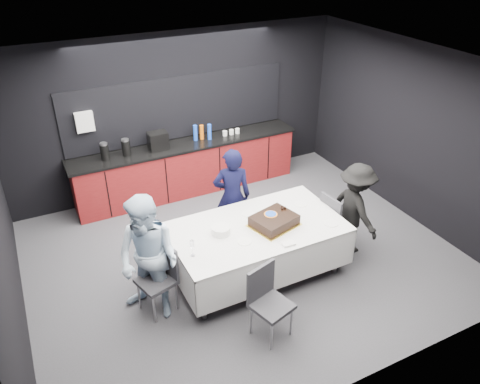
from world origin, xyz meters
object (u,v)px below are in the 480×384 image
at_px(cake_assembly, 274,221).
at_px(person_center, 232,197).
at_px(person_right, 355,209).
at_px(champagne_flute, 192,245).
at_px(plate_stack, 221,230).
at_px(person_left, 149,259).
at_px(chair_left, 161,273).
at_px(party_table, 257,235).
at_px(chair_near, 267,297).
at_px(chair_right, 335,218).

height_order(cake_assembly, person_center, person_center).
xyz_separation_m(cake_assembly, person_right, (1.32, -0.07, -0.15)).
distance_m(cake_assembly, champagne_flute, 1.23).
bearing_deg(champagne_flute, plate_stack, 28.12).
bearing_deg(person_left, person_center, 83.29).
bearing_deg(plate_stack, chair_left, -172.16).
height_order(cake_assembly, champagne_flute, champagne_flute).
relative_size(cake_assembly, person_center, 0.45).
distance_m(party_table, chair_near, 1.10).
bearing_deg(plate_stack, person_right, -6.12).
height_order(party_table, person_center, person_center).
relative_size(cake_assembly, person_left, 0.42).
height_order(plate_stack, person_left, person_left).
relative_size(plate_stack, person_center, 0.16).
bearing_deg(person_right, person_center, 56.57).
height_order(chair_near, person_left, person_left).
bearing_deg(person_center, party_table, 106.03).
relative_size(champagne_flute, person_right, 0.16).
xyz_separation_m(plate_stack, chair_near, (0.08, -1.08, -0.30)).
relative_size(chair_left, chair_right, 1.00).
relative_size(champagne_flute, person_center, 0.14).
distance_m(chair_right, person_left, 2.83).
bearing_deg(chair_left, person_right, -1.89).
bearing_deg(chair_left, cake_assembly, -0.92).
xyz_separation_m(chair_left, person_center, (1.43, 0.91, 0.24)).
distance_m(party_table, chair_left, 1.38).
height_order(chair_left, chair_near, same).
xyz_separation_m(plate_stack, champagne_flute, (-0.51, -0.27, 0.11)).
height_order(cake_assembly, chair_right, cake_assembly).
bearing_deg(party_table, champagne_flute, -168.45).
height_order(plate_stack, chair_right, chair_right).
bearing_deg(champagne_flute, person_right, 1.18).
bearing_deg(chair_near, cake_assembly, 56.14).
bearing_deg(person_right, chair_right, 63.34).
bearing_deg(cake_assembly, party_table, 159.50).
xyz_separation_m(chair_right, chair_near, (-1.70, -0.99, 0.00)).
relative_size(chair_right, chair_near, 1.00).
height_order(champagne_flute, chair_near, champagne_flute).
relative_size(chair_left, chair_near, 1.00).
bearing_deg(person_left, person_right, 50.89).
bearing_deg(chair_near, party_table, 68.04).
bearing_deg(cake_assembly, chair_right, 2.95).
distance_m(plate_stack, chair_left, 0.94).
height_order(party_table, person_left, person_left).
xyz_separation_m(chair_near, person_center, (0.46, 1.88, 0.24)).
xyz_separation_m(champagne_flute, chair_right, (2.29, 0.18, -0.40)).
xyz_separation_m(cake_assembly, champagne_flute, (-1.22, -0.12, 0.09)).
bearing_deg(person_right, chair_left, 88.84).
relative_size(person_center, person_left, 0.92).
xyz_separation_m(cake_assembly, person_center, (-0.17, 0.94, -0.08)).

